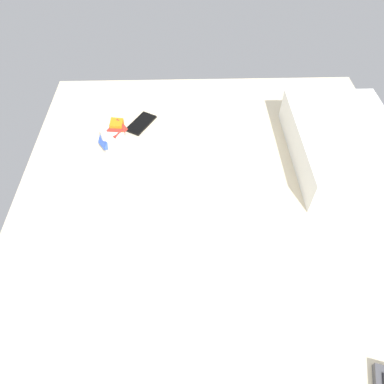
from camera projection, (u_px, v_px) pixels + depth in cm
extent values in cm
cube|color=beige|center=(218.00, 250.00, 118.30)|extent=(180.00, 140.00, 18.00)
cylinder|color=silver|center=(114.00, 138.00, 133.51)|extent=(9.00, 9.00, 11.00)
cube|color=orange|center=(115.00, 143.00, 135.44)|extent=(6.58, 6.70, 6.26)
cube|color=blue|center=(109.00, 141.00, 133.31)|extent=(7.73, 8.36, 6.06)
cube|color=#268C33|center=(111.00, 135.00, 132.84)|extent=(7.22, 8.00, 6.65)
cube|color=blue|center=(113.00, 132.00, 131.48)|extent=(7.43, 7.07, 4.80)
cube|color=red|center=(117.00, 130.00, 129.56)|extent=(8.32, 7.28, 7.71)
cube|color=orange|center=(117.00, 125.00, 128.72)|extent=(4.90, 4.97, 4.22)
cube|color=black|center=(141.00, 123.00, 147.23)|extent=(15.53, 12.88, 0.80)
cube|color=white|center=(343.00, 145.00, 129.51)|extent=(52.00, 36.00, 13.00)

